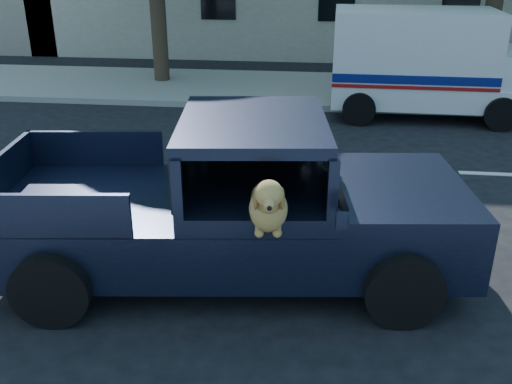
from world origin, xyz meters
TOP-DOWN VIEW (x-y plane):
  - ground at (0.00, 0.00)m, footprint 120.00×120.00m
  - far_sidewalk at (0.00, 9.20)m, footprint 60.00×4.00m
  - lane_stripes at (2.00, 3.40)m, footprint 21.60×0.14m
  - pickup_truck at (-0.44, -0.43)m, footprint 5.77×3.05m
  - mail_truck at (3.01, 7.17)m, footprint 4.50×2.35m

SIDE VIEW (x-z plane):
  - ground at x=0.00m, z-range 0.00..0.00m
  - lane_stripes at x=2.00m, z-range 0.00..0.01m
  - far_sidewalk at x=0.00m, z-range 0.00..0.15m
  - pickup_truck at x=-0.44m, z-range -0.32..1.67m
  - mail_truck at x=3.01m, z-range -0.15..2.29m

